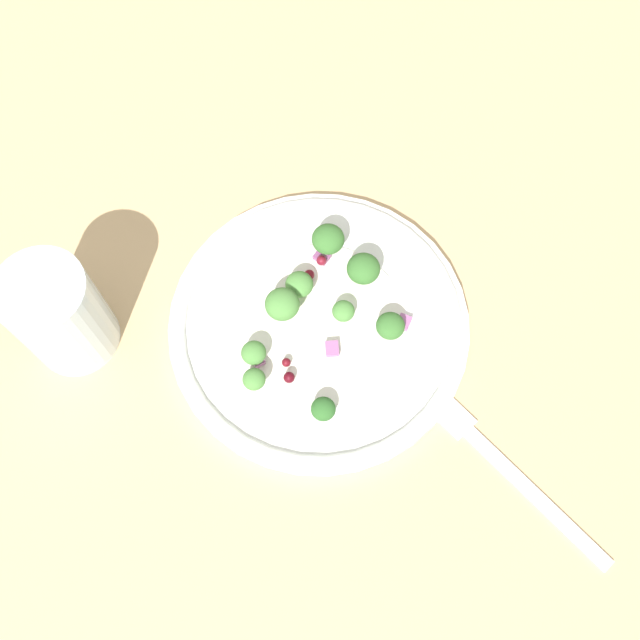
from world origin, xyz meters
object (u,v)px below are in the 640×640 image
at_px(broccoli_floret_1, 363,269).
at_px(water_glass, 60,315).
at_px(broccoli_floret_0, 282,305).
at_px(plate, 320,328).
at_px(fork, 509,470).
at_px(broccoli_floret_2, 254,353).

relative_size(broccoli_floret_1, water_glass, 0.29).
bearing_deg(broccoli_floret_0, broccoli_floret_1, 12.68).
xyz_separation_m(plate, water_glass, (-0.21, 0.05, 0.04)).
distance_m(broccoli_floret_0, fork, 0.23).
distance_m(broccoli_floret_2, water_glass, 0.16).
distance_m(broccoli_floret_0, broccoli_floret_2, 0.05).
height_order(fork, water_glass, water_glass).
relative_size(broccoli_floret_1, broccoli_floret_2, 1.39).
xyz_separation_m(broccoli_floret_2, water_glass, (-0.15, 0.06, 0.02)).
xyz_separation_m(broccoli_floret_1, water_glass, (-0.26, 0.01, 0.02)).
bearing_deg(broccoli_floret_1, water_glass, 177.04).
relative_size(broccoli_floret_1, fork, 0.17).
height_order(plate, water_glass, water_glass).
bearing_deg(plate, broccoli_floret_1, 35.88).
bearing_deg(fork, broccoli_floret_0, 130.18).
bearing_deg(fork, water_glass, 147.89).
bearing_deg(broccoli_floret_0, broccoli_floret_2, -134.89).
xyz_separation_m(plate, broccoli_floret_2, (-0.06, -0.02, 0.02)).
distance_m(broccoli_floret_1, broccoli_floret_2, 0.12).
bearing_deg(plate, broccoli_floret_2, -165.83).
height_order(broccoli_floret_2, fork, broccoli_floret_2).
xyz_separation_m(broccoli_floret_1, fork, (0.07, -0.19, -0.03)).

